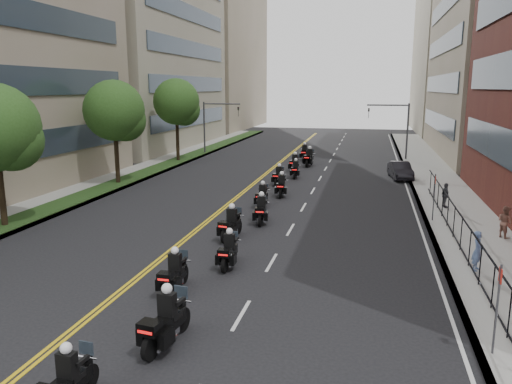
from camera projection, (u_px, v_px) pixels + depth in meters
sidewalk_right at (445, 196)px, 33.03m from camera, size 4.00×90.00×0.15m
sidewalk_left at (115, 181)px, 38.27m from camera, size 4.00×90.00×0.15m
grass_strip at (125, 180)px, 38.08m from camera, size 2.00×90.00×0.04m
building_right_far at (469, 49)px, 78.85m from camera, size 15.00×28.00×26.00m
building_left_mid at (126, 2)px, 58.91m from camera, size 16.11×28.00×34.00m
building_left_far at (207, 53)px, 88.35m from camera, size 16.00×28.00×26.00m
iron_fence at (465, 240)px, 20.67m from camera, size 0.05×28.00×1.50m
street_trees at (74, 120)px, 30.92m from camera, size 4.40×38.40×7.98m
traffic_signal_right at (398, 123)px, 49.03m from camera, size 4.09×0.20×5.60m
traffic_signal_left at (213, 120)px, 53.20m from camera, size 4.09×0.20×5.60m
motorcycle_1 at (165, 322)px, 13.84m from camera, size 0.75×2.45×1.82m
motorcycle_2 at (174, 275)px, 17.53m from camera, size 0.51×2.23×1.65m
motorcycle_3 at (229, 252)px, 20.05m from camera, size 0.50×2.16×1.59m
motorcycle_4 at (231, 225)px, 23.75m from camera, size 0.69×2.33×1.72m
motorcycle_5 at (261, 211)px, 26.53m from camera, size 0.68×2.29×1.70m
motorcycle_6 at (262, 197)px, 30.20m from camera, size 0.49×2.14×1.58m
motorcycle_7 at (281, 186)px, 33.11m from camera, size 0.61×2.26×1.67m
motorcycle_8 at (279, 176)px, 37.03m from camera, size 0.58×2.16×1.59m
motorcycle_9 at (295, 170)px, 39.88m from camera, size 0.52×2.14×1.58m
motorcycle_10 at (295, 164)px, 43.00m from camera, size 0.60×2.28×1.69m
motorcycle_11 at (309, 158)px, 45.70m from camera, size 0.72×2.52×1.86m
motorcycle_12 at (304, 153)px, 49.59m from camera, size 0.59×2.41×1.77m
parked_sedan at (400, 170)px, 39.51m from camera, size 1.98×4.19×1.33m
pedestrian_a at (478, 251)px, 19.24m from camera, size 0.58×0.67×1.56m
pedestrian_b at (505, 222)px, 23.49m from camera, size 0.87×0.93×1.51m
pedestrian_c at (445, 195)px, 29.36m from camera, size 0.59×0.92×1.46m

